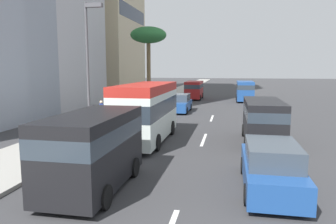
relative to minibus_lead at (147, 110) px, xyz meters
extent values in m
plane|color=#38383A|center=(16.84, -3.10, -1.74)|extent=(198.00, 198.00, 0.00)
cube|color=#9E9B93|center=(16.84, 4.41, -1.67)|extent=(162.00, 3.90, 0.15)
cube|color=silver|center=(0.92, -3.10, -1.74)|extent=(3.20, 0.16, 0.01)
cube|color=silver|center=(8.87, -3.10, -1.74)|extent=(3.20, 0.16, 0.01)
cube|color=silver|center=(0.00, 0.00, -0.27)|extent=(6.91, 2.16, 2.48)
cube|color=#B2261E|center=(0.00, 0.00, 1.21)|extent=(6.91, 2.16, 0.47)
cube|color=#28333D|center=(0.00, 0.00, 0.20)|extent=(6.92, 2.17, 0.83)
cylinder|color=black|center=(-2.00, -1.03, -1.32)|extent=(0.84, 0.26, 0.84)
cylinder|color=black|center=(-2.00, 1.03, -1.32)|extent=(0.84, 0.26, 0.84)
cylinder|color=black|center=(2.00, -1.03, -1.32)|extent=(0.84, 0.26, 0.84)
cylinder|color=black|center=(2.00, 1.03, -1.32)|extent=(0.84, 0.26, 0.84)
cube|color=#1E478C|center=(-6.12, -5.91, -1.17)|extent=(4.69, 1.76, 0.80)
cube|color=#38424C|center=(-6.36, -5.91, -0.44)|extent=(2.58, 1.62, 0.66)
cylinder|color=black|center=(-4.67, -5.10, -1.42)|extent=(0.64, 0.22, 0.64)
cylinder|color=black|center=(-4.67, -6.72, -1.42)|extent=(0.64, 0.22, 0.64)
cylinder|color=black|center=(-7.58, -5.10, -1.42)|extent=(0.64, 0.22, 0.64)
cylinder|color=black|center=(-7.58, -6.72, -1.42)|extent=(0.64, 0.22, 0.64)
cube|color=#A51E1E|center=(24.91, 0.16, -0.48)|extent=(5.30, 1.96, 2.14)
cube|color=#2D3842|center=(24.91, 0.16, -0.01)|extent=(5.31, 1.97, 0.51)
cylinder|color=black|center=(23.33, -0.77, -1.38)|extent=(0.72, 0.24, 0.72)
cylinder|color=black|center=(23.33, 1.10, -1.38)|extent=(0.72, 0.24, 0.72)
cylinder|color=black|center=(26.50, -0.77, -1.38)|extent=(0.72, 0.24, 0.72)
cylinder|color=black|center=(26.50, 1.10, -1.38)|extent=(0.72, 0.24, 0.72)
cube|color=#1E478C|center=(23.15, -6.28, -0.42)|extent=(5.17, 1.94, 2.25)
cube|color=#2D3842|center=(23.15, -6.28, 0.08)|extent=(5.18, 1.95, 0.54)
cylinder|color=black|center=(24.70, -5.36, -1.38)|extent=(0.72, 0.24, 0.72)
cylinder|color=black|center=(24.70, -7.21, -1.38)|extent=(0.72, 0.24, 0.72)
cylinder|color=black|center=(21.60, -5.36, -1.38)|extent=(0.72, 0.24, 0.72)
cylinder|color=black|center=(21.60, -7.21, -1.38)|extent=(0.72, 0.24, 0.72)
cube|color=black|center=(-7.24, -0.08, -0.36)|extent=(4.73, 2.00, 2.36)
cube|color=#2D3842|center=(-7.24, -0.08, 0.16)|extent=(4.74, 2.01, 0.57)
cylinder|color=black|center=(-8.66, -1.03, -1.38)|extent=(0.72, 0.24, 0.72)
cylinder|color=black|center=(-8.66, 0.87, -1.38)|extent=(0.72, 0.24, 0.72)
cylinder|color=black|center=(-5.82, -1.03, -1.38)|extent=(0.72, 0.24, 0.72)
cylinder|color=black|center=(-5.82, 0.87, -1.38)|extent=(0.72, 0.24, 0.72)
cube|color=black|center=(0.79, -6.29, -0.48)|extent=(5.16, 1.91, 2.13)
cube|color=#2D3842|center=(0.79, -6.29, -0.02)|extent=(5.17, 1.91, 0.51)
cylinder|color=black|center=(2.33, -5.39, -1.38)|extent=(0.72, 0.24, 0.72)
cylinder|color=black|center=(2.33, -7.20, -1.38)|extent=(0.72, 0.24, 0.72)
cylinder|color=black|center=(-0.76, -5.39, -1.38)|extent=(0.72, 0.24, 0.72)
cylinder|color=black|center=(-0.76, -7.20, -1.38)|extent=(0.72, 0.24, 0.72)
cube|color=#1E478C|center=(12.17, 0.10, -1.16)|extent=(4.60, 1.82, 0.81)
cube|color=#38424C|center=(12.40, 0.10, -0.43)|extent=(2.53, 1.67, 0.66)
cylinder|color=black|center=(10.75, -0.74, -1.42)|extent=(0.64, 0.22, 0.64)
cylinder|color=black|center=(10.75, 0.93, -1.42)|extent=(0.64, 0.22, 0.64)
cylinder|color=black|center=(13.60, -0.74, -1.42)|extent=(0.64, 0.22, 0.64)
cylinder|color=black|center=(13.60, 0.93, -1.42)|extent=(0.64, 0.22, 0.64)
cylinder|color=gold|center=(10.33, 3.94, -1.19)|extent=(0.14, 0.14, 0.81)
cylinder|color=gold|center=(10.49, 3.94, -1.19)|extent=(0.14, 0.14, 0.81)
cube|color=navy|center=(10.41, 3.94, -0.47)|extent=(0.39, 0.35, 0.64)
sphere|color=#9E7251|center=(10.41, 3.94, -0.04)|extent=(0.22, 0.22, 0.22)
cylinder|color=red|center=(3.97, 4.39, -1.20)|extent=(0.14, 0.14, 0.79)
cylinder|color=red|center=(4.13, 4.39, -1.20)|extent=(0.14, 0.14, 0.79)
cube|color=navy|center=(4.05, 4.39, -0.49)|extent=(0.39, 0.36, 0.63)
sphere|color=beige|center=(4.05, 4.39, -0.06)|extent=(0.22, 0.22, 0.22)
cylinder|color=brown|center=(18.99, 4.79, 1.92)|extent=(0.46, 0.46, 7.02)
ellipsoid|color=#2D7238|center=(18.99, 4.79, 6.05)|extent=(4.12, 4.12, 1.85)
cylinder|color=#4C4C51|center=(-1.17, 2.87, 2.01)|extent=(0.14, 0.14, 7.21)
cube|color=#4C4C51|center=(-1.17, 2.42, 5.47)|extent=(0.24, 0.90, 0.20)
cube|color=#2D3847|center=(29.37, 9.81, 10.21)|extent=(11.90, 0.08, 1.99)
camera|label=1|loc=(-16.87, -4.51, 2.29)|focal=34.01mm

